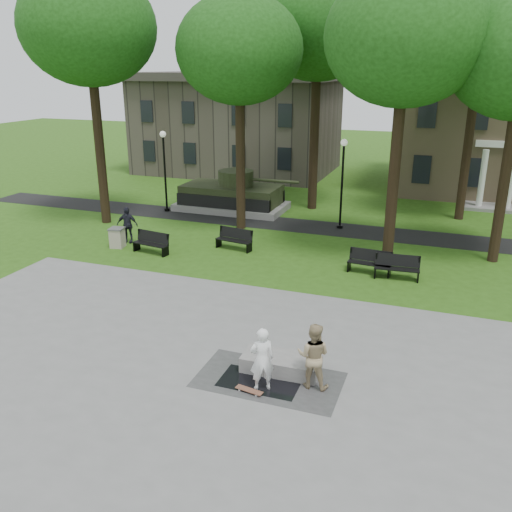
{
  "coord_description": "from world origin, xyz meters",
  "views": [
    {
      "loc": [
        5.89,
        -15.55,
        8.23
      ],
      "look_at": [
        -0.8,
        2.72,
        1.4
      ],
      "focal_mm": 38.0,
      "sensor_mm": 36.0,
      "label": 1
    }
  ],
  "objects_px": {
    "concrete_block": "(281,363)",
    "trash_bin": "(117,237)",
    "park_bench_0": "(151,242)",
    "friend_watching": "(313,356)",
    "skateboarder": "(262,359)"
  },
  "relations": [
    {
      "from": "friend_watching",
      "to": "trash_bin",
      "type": "height_order",
      "value": "friend_watching"
    },
    {
      "from": "friend_watching",
      "to": "trash_bin",
      "type": "bearing_deg",
      "value": -37.51
    },
    {
      "from": "concrete_block",
      "to": "skateboarder",
      "type": "xyz_separation_m",
      "value": [
        -0.21,
        -1.06,
        0.68
      ]
    },
    {
      "from": "friend_watching",
      "to": "park_bench_0",
      "type": "distance_m",
      "value": 12.9
    },
    {
      "from": "concrete_block",
      "to": "trash_bin",
      "type": "distance_m",
      "value": 13.44
    },
    {
      "from": "friend_watching",
      "to": "concrete_block",
      "type": "bearing_deg",
      "value": -25.57
    },
    {
      "from": "skateboarder",
      "to": "trash_bin",
      "type": "xyz_separation_m",
      "value": [
        -10.57,
        9.08,
        -0.44
      ]
    },
    {
      "from": "concrete_block",
      "to": "friend_watching",
      "type": "distance_m",
      "value": 1.33
    },
    {
      "from": "concrete_block",
      "to": "trash_bin",
      "type": "height_order",
      "value": "trash_bin"
    },
    {
      "from": "concrete_block",
      "to": "trash_bin",
      "type": "bearing_deg",
      "value": 143.33
    },
    {
      "from": "concrete_block",
      "to": "friend_watching",
      "type": "bearing_deg",
      "value": -23.73
    },
    {
      "from": "skateboarder",
      "to": "trash_bin",
      "type": "relative_size",
      "value": 1.88
    },
    {
      "from": "skateboarder",
      "to": "park_bench_0",
      "type": "xyz_separation_m",
      "value": [
        -8.61,
        8.93,
        -0.4
      ]
    },
    {
      "from": "concrete_block",
      "to": "trash_bin",
      "type": "xyz_separation_m",
      "value": [
        -10.78,
        8.02,
        0.24
      ]
    },
    {
      "from": "park_bench_0",
      "to": "concrete_block",
      "type": "bearing_deg",
      "value": -32.76
    }
  ]
}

